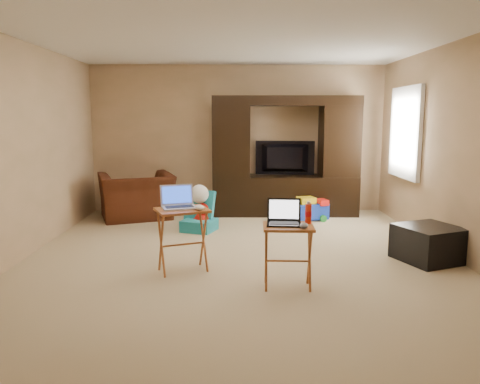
{
  "coord_description": "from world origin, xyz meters",
  "views": [
    {
      "loc": [
        -0.07,
        -5.35,
        1.63
      ],
      "look_at": [
        0.0,
        -0.2,
        0.8
      ],
      "focal_mm": 35.0,
      "sensor_mm": 36.0,
      "label": 1
    }
  ],
  "objects_px": {
    "push_toy": "(312,208)",
    "tray_table_right": "(288,257)",
    "ottoman": "(429,244)",
    "laptop_left": "(179,197)",
    "child_rocker": "(199,211)",
    "tray_table_left": "(183,240)",
    "entertainment_center": "(285,156)",
    "plush_toy": "(203,216)",
    "water_bottle": "(308,214)",
    "recliner": "(137,196)",
    "mouse_right": "(304,226)",
    "laptop_right": "(284,212)",
    "television": "(285,158)",
    "mouse_left": "(200,208)"
  },
  "relations": [
    {
      "from": "entertainment_center",
      "to": "child_rocker",
      "type": "relative_size",
      "value": 4.12
    },
    {
      "from": "mouse_right",
      "to": "mouse_left",
      "type": "bearing_deg",
      "value": 151.06
    },
    {
      "from": "television",
      "to": "mouse_right",
      "type": "height_order",
      "value": "television"
    },
    {
      "from": "child_rocker",
      "to": "mouse_left",
      "type": "xyz_separation_m",
      "value": [
        0.15,
        -1.86,
        0.41
      ]
    },
    {
      "from": "television",
      "to": "laptop_right",
      "type": "relative_size",
      "value": 3.1
    },
    {
      "from": "child_rocker",
      "to": "push_toy",
      "type": "xyz_separation_m",
      "value": [
        1.74,
        0.7,
        -0.1
      ]
    },
    {
      "from": "television",
      "to": "mouse_right",
      "type": "bearing_deg",
      "value": 94.36
    },
    {
      "from": "tray_table_left",
      "to": "laptop_left",
      "type": "distance_m",
      "value": 0.46
    },
    {
      "from": "plush_toy",
      "to": "laptop_right",
      "type": "bearing_deg",
      "value": -68.45
    },
    {
      "from": "television",
      "to": "entertainment_center",
      "type": "bearing_deg",
      "value": 97.69
    },
    {
      "from": "television",
      "to": "tray_table_right",
      "type": "bearing_deg",
      "value": 92.15
    },
    {
      "from": "water_bottle",
      "to": "mouse_left",
      "type": "bearing_deg",
      "value": 161.77
    },
    {
      "from": "mouse_left",
      "to": "mouse_right",
      "type": "height_order",
      "value": "mouse_left"
    },
    {
      "from": "entertainment_center",
      "to": "ottoman",
      "type": "xyz_separation_m",
      "value": [
        1.37,
        -2.63,
        -0.78
      ]
    },
    {
      "from": "recliner",
      "to": "push_toy",
      "type": "relative_size",
      "value": 2.21
    },
    {
      "from": "child_rocker",
      "to": "tray_table_left",
      "type": "xyz_separation_m",
      "value": [
        -0.04,
        -1.79,
        0.05
      ]
    },
    {
      "from": "ottoman",
      "to": "tray_table_right",
      "type": "bearing_deg",
      "value": -154.02
    },
    {
      "from": "plush_toy",
      "to": "push_toy",
      "type": "height_order",
      "value": "plush_toy"
    },
    {
      "from": "child_rocker",
      "to": "entertainment_center",
      "type": "bearing_deg",
      "value": 62.27
    },
    {
      "from": "television",
      "to": "water_bottle",
      "type": "xyz_separation_m",
      "value": [
        -0.14,
        -3.46,
        -0.23
      ]
    },
    {
      "from": "television",
      "to": "recliner",
      "type": "height_order",
      "value": "television"
    },
    {
      "from": "laptop_right",
      "to": "ottoman",
      "type": "bearing_deg",
      "value": 30.45
    },
    {
      "from": "laptop_left",
      "to": "laptop_right",
      "type": "distance_m",
      "value": 1.17
    },
    {
      "from": "recliner",
      "to": "tray_table_right",
      "type": "bearing_deg",
      "value": 103.64
    },
    {
      "from": "plush_toy",
      "to": "mouse_right",
      "type": "xyz_separation_m",
      "value": [
        1.1,
        -2.49,
        0.44
      ]
    },
    {
      "from": "television",
      "to": "tray_table_left",
      "type": "relative_size",
      "value": 1.47
    },
    {
      "from": "laptop_left",
      "to": "mouse_right",
      "type": "height_order",
      "value": "laptop_left"
    },
    {
      "from": "tray_table_right",
      "to": "water_bottle",
      "type": "height_order",
      "value": "water_bottle"
    },
    {
      "from": "ottoman",
      "to": "laptop_right",
      "type": "height_order",
      "value": "laptop_right"
    },
    {
      "from": "child_rocker",
      "to": "tray_table_right",
      "type": "height_order",
      "value": "tray_table_right"
    },
    {
      "from": "laptop_right",
      "to": "mouse_left",
      "type": "height_order",
      "value": "laptop_right"
    },
    {
      "from": "child_rocker",
      "to": "mouse_right",
      "type": "bearing_deg",
      "value": -43.18
    },
    {
      "from": "tray_table_right",
      "to": "laptop_left",
      "type": "relative_size",
      "value": 1.74
    },
    {
      "from": "child_rocker",
      "to": "laptop_left",
      "type": "bearing_deg",
      "value": -70.97
    },
    {
      "from": "tray_table_left",
      "to": "water_bottle",
      "type": "xyz_separation_m",
      "value": [
        1.26,
        -0.42,
        0.37
      ]
    },
    {
      "from": "television",
      "to": "water_bottle",
      "type": "bearing_deg",
      "value": 95.32
    },
    {
      "from": "television",
      "to": "push_toy",
      "type": "bearing_deg",
      "value": 132.48
    },
    {
      "from": "child_rocker",
      "to": "tray_table_left",
      "type": "relative_size",
      "value": 0.86
    },
    {
      "from": "entertainment_center",
      "to": "water_bottle",
      "type": "height_order",
      "value": "entertainment_center"
    },
    {
      "from": "child_rocker",
      "to": "mouse_right",
      "type": "height_order",
      "value": "mouse_right"
    },
    {
      "from": "tray_table_right",
      "to": "laptop_right",
      "type": "height_order",
      "value": "laptop_right"
    },
    {
      "from": "entertainment_center",
      "to": "plush_toy",
      "type": "relative_size",
      "value": 6.08
    },
    {
      "from": "laptop_left",
      "to": "ottoman",
      "type": "bearing_deg",
      "value": -11.09
    },
    {
      "from": "tray_table_left",
      "to": "water_bottle",
      "type": "height_order",
      "value": "water_bottle"
    },
    {
      "from": "ottoman",
      "to": "mouse_right",
      "type": "height_order",
      "value": "mouse_right"
    },
    {
      "from": "push_toy",
      "to": "tray_table_right",
      "type": "bearing_deg",
      "value": -119.35
    },
    {
      "from": "child_rocker",
      "to": "recliner",
      "type": "bearing_deg",
      "value": 162.72
    },
    {
      "from": "entertainment_center",
      "to": "child_rocker",
      "type": "xyz_separation_m",
      "value": [
        -1.36,
        -1.18,
        -0.69
      ]
    },
    {
      "from": "tray_table_left",
      "to": "mouse_right",
      "type": "distance_m",
      "value": 1.37
    },
    {
      "from": "entertainment_center",
      "to": "recliner",
      "type": "distance_m",
      "value": 2.53
    }
  ]
}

